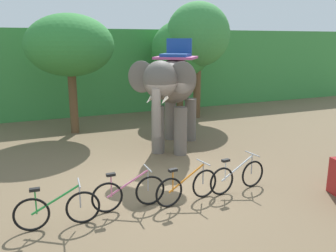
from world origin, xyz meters
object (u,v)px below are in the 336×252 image
Objects in this scene: elephant at (173,86)px; bike_green at (58,210)px; bike_white at (237,176)px; tree_right at (198,35)px; bike_orange at (187,187)px; tree_center_right at (70,46)px; tree_left at (180,51)px; bike_pink at (129,193)px.

elephant is 6.20m from bike_green.
elephant reaches higher than bike_white.
tree_right is 3.20× the size of bike_green.
bike_orange is at bearing -0.09° from bike_green.
tree_left is (5.43, 1.37, -0.30)m from tree_center_right.
tree_center_right reaches higher than bike_white.
tree_left is at bearing 52.25° from bike_green.
tree_right is (6.01, 0.68, 0.44)m from tree_center_right.
tree_center_right is at bearing 110.46° from bike_white.
tree_left is at bearing 129.90° from tree_right.
tree_center_right is at bearing 127.67° from elephant.
tree_right is at bearing 60.89° from bike_orange.
tree_center_right is at bearing 78.53° from bike_green.
tree_left is at bearing 14.16° from tree_center_right.
tree_left reaches higher than bike_orange.
tree_left is 11.74m from bike_green.
bike_orange is (2.92, -0.00, 0.00)m from bike_green.
elephant is (-3.21, -4.31, -1.74)m from tree_right.
bike_green and bike_pink have the same top height.
bike_orange is (-4.64, -8.33, -3.55)m from tree_right.
tree_right is (0.58, -0.69, 0.74)m from tree_left.
bike_pink is 2.81m from bike_white.
bike_green is at bearing -132.25° from tree_right.
bike_white is at bearing -69.54° from tree_center_right.
elephant is 5.05m from bike_pink.
tree_left is 0.85× the size of tree_right.
bike_white is (0.02, -3.94, -1.82)m from elephant.
tree_center_right is 2.77× the size of bike_pink.
tree_left reaches higher than elephant.
tree_left is 1.17m from tree_right.
bike_white is at bearing -2.79° from bike_pink.
elephant is 4.34m from bike_white.
tree_right is at bearing 53.33° from elephant.
tree_center_right reaches higher than elephant.
bike_orange is 1.00× the size of bike_white.
tree_center_right is at bearing 100.16° from bike_orange.
tree_left is 10.28m from bike_orange.
elephant is (2.80, -3.63, -1.30)m from tree_center_right.
tree_right is at bearing 47.75° from bike_green.
tree_center_right is 8.40m from bike_green.
bike_orange is (1.35, -0.22, 0.00)m from bike_pink.
tree_right reaches higher than bike_white.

